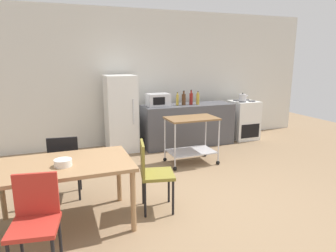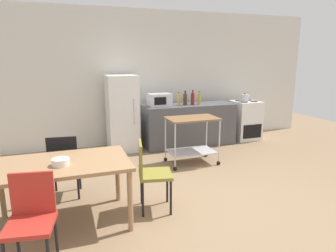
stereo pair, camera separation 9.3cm
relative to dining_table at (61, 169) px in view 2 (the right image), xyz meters
The scene contains 17 objects.
ground_plane 1.88m from the dining_table, ahead, with size 12.00×12.00×0.00m, color #8C7051.
back_wall 3.66m from the dining_table, 60.64° to the left, with size 8.40×0.12×2.90m, color silver.
kitchen_counter 3.66m from the dining_table, 43.48° to the left, with size 2.00×0.64×0.90m, color #4C4C51.
dining_table is the anchor object (origin of this frame).
chair_black 0.73m from the dining_table, 87.56° to the left, with size 0.45×0.45×0.89m.
chair_olive 1.04m from the dining_table, ahead, with size 0.47×0.47×0.89m.
chair_red 0.77m from the dining_table, 110.43° to the right, with size 0.46×0.46×0.89m.
stove_oven 4.83m from the dining_table, 31.71° to the left, with size 0.60×0.61×0.92m.
refrigerator 2.88m from the dining_table, 65.30° to the left, with size 0.60×0.63×1.55m.
kitchen_cart 2.63m from the dining_table, 32.16° to the left, with size 0.91×0.57×0.85m.
microwave 3.25m from the dining_table, 52.08° to the left, with size 0.46×0.35×0.26m.
bottle_soda 3.48m from the dining_table, 46.18° to the left, with size 0.06×0.06×0.28m.
bottle_sparkling_water 3.56m from the dining_table, 44.36° to the left, with size 0.08×0.08×0.31m.
bottle_soy_sauce 3.70m from the dining_table, 42.56° to the left, with size 0.07×0.07×0.32m.
bottle_sesame_oil 3.78m from the dining_table, 40.64° to the left, with size 0.07×0.07×0.29m.
fruit_bowl 0.15m from the dining_table, 87.35° to the right, with size 0.19×0.19×0.08m, color white.
kettle 4.68m from the dining_table, 31.45° to the left, with size 0.24×0.17×0.19m.
Camera 2 is at (-1.68, -3.27, 1.88)m, focal length 31.93 mm.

